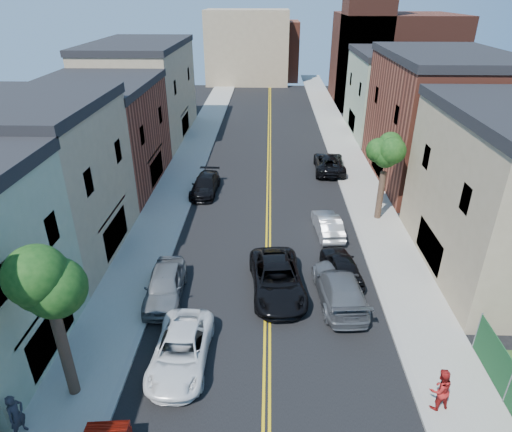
# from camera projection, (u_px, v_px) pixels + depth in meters

# --- Properties ---
(sidewalk_left) EXTENTS (3.20, 100.00, 0.15)m
(sidewalk_left) POSITION_uv_depth(u_px,v_px,m) (185.00, 167.00, 41.17)
(sidewalk_left) COLOR gray
(sidewalk_left) RESTS_ON ground
(sidewalk_right) EXTENTS (3.20, 100.00, 0.15)m
(sidewalk_right) POSITION_uv_depth(u_px,v_px,m) (354.00, 168.00, 40.75)
(sidewalk_right) COLOR gray
(sidewalk_right) RESTS_ON ground
(curb_left) EXTENTS (0.30, 100.00, 0.15)m
(curb_left) POSITION_uv_depth(u_px,v_px,m) (204.00, 167.00, 41.13)
(curb_left) COLOR gray
(curb_left) RESTS_ON ground
(curb_right) EXTENTS (0.30, 100.00, 0.15)m
(curb_right) POSITION_uv_depth(u_px,v_px,m) (335.00, 168.00, 40.79)
(curb_right) COLOR gray
(curb_right) RESTS_ON ground
(bldg_left_tan_near) EXTENTS (9.00, 10.00, 9.00)m
(bldg_left_tan_near) POSITION_uv_depth(u_px,v_px,m) (33.00, 186.00, 25.99)
(bldg_left_tan_near) COLOR #998466
(bldg_left_tan_near) RESTS_ON ground
(bldg_left_brick) EXTENTS (9.00, 12.00, 8.00)m
(bldg_left_brick) POSITION_uv_depth(u_px,v_px,m) (99.00, 138.00, 35.98)
(bldg_left_brick) COLOR brown
(bldg_left_brick) RESTS_ON ground
(bldg_left_tan_far) EXTENTS (9.00, 16.00, 9.50)m
(bldg_left_tan_far) POSITION_uv_depth(u_px,v_px,m) (143.00, 93.00, 48.07)
(bldg_left_tan_far) COLOR #998466
(bldg_left_tan_far) RESTS_ON ground
(bldg_right_brick) EXTENTS (9.00, 14.00, 10.00)m
(bldg_right_brick) POSITION_uv_depth(u_px,v_px,m) (437.00, 123.00, 36.55)
(bldg_right_brick) COLOR brown
(bldg_right_brick) RESTS_ON ground
(bldg_right_palegrn) EXTENTS (9.00, 12.00, 8.50)m
(bldg_right_palegrn) POSITION_uv_depth(u_px,v_px,m) (394.00, 96.00, 49.32)
(bldg_right_palegrn) COLOR gray
(bldg_right_palegrn) RESTS_ON ground
(church) EXTENTS (16.20, 14.20, 22.60)m
(church) POSITION_uv_depth(u_px,v_px,m) (387.00, 51.00, 61.27)
(church) COLOR #4C2319
(church) RESTS_ON ground
(backdrop_left) EXTENTS (14.00, 8.00, 12.00)m
(backdrop_left) POSITION_uv_depth(u_px,v_px,m) (247.00, 48.00, 75.64)
(backdrop_left) COLOR #998466
(backdrop_left) RESTS_ON ground
(backdrop_center) EXTENTS (10.00, 8.00, 10.00)m
(backdrop_center) POSITION_uv_depth(u_px,v_px,m) (270.00, 51.00, 79.55)
(backdrop_center) COLOR brown
(backdrop_center) RESTS_ON ground
(tree_left_mid) EXTENTS (5.20, 5.20, 9.29)m
(tree_left_mid) POSITION_uv_depth(u_px,v_px,m) (41.00, 259.00, 15.10)
(tree_left_mid) COLOR #35221A
(tree_left_mid) RESTS_ON sidewalk_left
(tree_right_far) EXTENTS (4.40, 4.40, 8.03)m
(tree_right_far) POSITION_uv_depth(u_px,v_px,m) (388.00, 143.00, 29.26)
(tree_right_far) COLOR #35221A
(tree_right_far) RESTS_ON sidewalk_right
(white_pickup) EXTENTS (2.46, 5.21, 1.44)m
(white_pickup) POSITION_uv_depth(u_px,v_px,m) (181.00, 351.00, 19.28)
(white_pickup) COLOR white
(white_pickup) RESTS_ON ground
(grey_car_left) EXTENTS (2.21, 4.91, 1.64)m
(grey_car_left) POSITION_uv_depth(u_px,v_px,m) (165.00, 285.00, 23.40)
(grey_car_left) COLOR slate
(grey_car_left) RESTS_ON ground
(black_car_left) EXTENTS (2.24, 4.98, 1.42)m
(black_car_left) POSITION_uv_depth(u_px,v_px,m) (205.00, 185.00, 35.72)
(black_car_left) COLOR black
(black_car_left) RESTS_ON ground
(grey_car_right) EXTENTS (2.72, 5.84, 1.65)m
(grey_car_right) POSITION_uv_depth(u_px,v_px,m) (339.00, 287.00, 23.22)
(grey_car_right) COLOR #515358
(grey_car_right) RESTS_ON ground
(black_car_right) EXTENTS (2.32, 4.51, 1.47)m
(black_car_right) POSITION_uv_depth(u_px,v_px,m) (341.00, 266.00, 25.20)
(black_car_right) COLOR black
(black_car_right) RESTS_ON ground
(silver_car_right) EXTENTS (1.92, 4.43, 1.42)m
(silver_car_right) POSITION_uv_depth(u_px,v_px,m) (328.00, 225.00, 29.66)
(silver_car_right) COLOR #A6A8AE
(silver_car_right) RESTS_ON ground
(dark_car_right_far) EXTENTS (2.82, 5.76, 1.58)m
(dark_car_right_far) POSITION_uv_depth(u_px,v_px,m) (329.00, 163.00, 40.03)
(dark_car_right_far) COLOR black
(dark_car_right_far) RESTS_ON ground
(black_suv_lane) EXTENTS (3.33, 6.18, 1.65)m
(black_suv_lane) POSITION_uv_depth(u_px,v_px,m) (277.00, 279.00, 23.87)
(black_suv_lane) COLOR black
(black_suv_lane) RESTS_ON ground
(pedestrian_left) EXTENTS (0.61, 0.77, 1.87)m
(pedestrian_left) POSITION_uv_depth(u_px,v_px,m) (16.00, 415.00, 15.92)
(pedestrian_left) COLOR #25262D
(pedestrian_left) RESTS_ON sidewalk_left
(pedestrian_right) EXTENTS (1.09, 0.94, 1.92)m
(pedestrian_right) POSITION_uv_depth(u_px,v_px,m) (440.00, 389.00, 16.93)
(pedestrian_right) COLOR maroon
(pedestrian_right) RESTS_ON sidewalk_right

